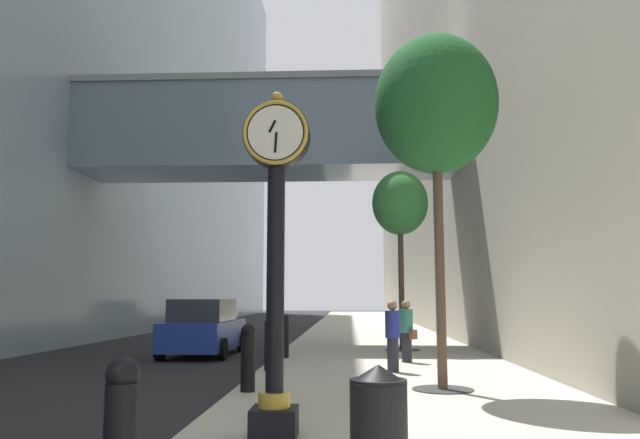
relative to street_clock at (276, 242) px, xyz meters
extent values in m
plane|color=#262628|center=(-1.21, 21.37, -2.47)|extent=(110.00, 110.00, 0.00)
cube|color=beige|center=(1.90, 24.37, -2.40)|extent=(6.22, 80.00, 0.14)
cube|color=#849EB2|center=(-13.74, 24.37, 15.93)|extent=(9.00, 80.00, 36.81)
cube|color=slate|center=(-2.11, 15.13, 5.56)|extent=(14.85, 3.20, 3.17)
cube|color=gray|center=(-2.11, 15.13, 7.27)|extent=(14.85, 3.40, 0.24)
cube|color=black|center=(0.00, 0.01, -2.16)|extent=(0.55, 0.55, 0.35)
cylinder|color=gold|center=(0.00, 0.01, -1.89)|extent=(0.38, 0.38, 0.18)
cylinder|color=black|center=(0.00, 0.01, -0.43)|extent=(0.22, 0.22, 2.74)
cylinder|color=black|center=(0.00, 0.01, 1.35)|extent=(0.84, 0.28, 0.84)
torus|color=gold|center=(0.00, -0.14, 1.35)|extent=(0.82, 0.05, 0.82)
cylinder|color=silver|center=(0.00, -0.14, 1.35)|extent=(0.69, 0.01, 0.69)
cylinder|color=silver|center=(0.00, 0.16, 1.35)|extent=(0.69, 0.01, 0.69)
sphere|color=gold|center=(0.00, 0.01, 1.85)|extent=(0.16, 0.16, 0.16)
cube|color=black|center=(-0.04, -0.15, 1.43)|extent=(0.10, 0.01, 0.16)
cube|color=black|center=(0.01, -0.15, 1.22)|extent=(0.04, 0.01, 0.26)
sphere|color=black|center=(-0.90, -2.58, -1.28)|extent=(0.27, 0.27, 0.27)
cylinder|color=black|center=(-0.90, 3.54, -1.84)|extent=(0.26, 0.26, 0.98)
sphere|color=black|center=(-0.90, 3.54, -1.28)|extent=(0.27, 0.27, 0.27)
cylinder|color=black|center=(-0.90, 6.59, -1.84)|extent=(0.26, 0.26, 0.98)
sphere|color=black|center=(-0.90, 6.59, -1.28)|extent=(0.27, 0.27, 0.27)
cylinder|color=black|center=(-0.90, 9.65, -1.84)|extent=(0.26, 0.26, 0.98)
sphere|color=black|center=(-0.90, 9.65, -1.28)|extent=(0.27, 0.27, 0.27)
cylinder|color=#333335|center=(2.58, 3.90, -2.32)|extent=(1.10, 1.10, 0.02)
cylinder|color=brown|center=(2.58, 3.90, -0.11)|extent=(0.18, 0.18, 4.45)
ellipsoid|color=#23602D|center=(2.58, 3.90, 2.99)|extent=(2.33, 2.33, 2.68)
cylinder|color=#333335|center=(2.58, 12.25, -2.32)|extent=(1.10, 1.10, 0.02)
cylinder|color=#4C3D2D|center=(2.58, 12.25, -0.32)|extent=(0.18, 0.18, 4.03)
ellipsoid|color=#387F3D|center=(2.58, 12.25, 2.38)|extent=(1.81, 1.81, 2.08)
cylinder|color=black|center=(1.16, -1.78, -1.87)|extent=(0.52, 0.52, 0.92)
cone|color=black|center=(1.16, -1.78, -1.36)|extent=(0.53, 0.53, 0.16)
cylinder|color=#23232D|center=(2.38, 8.63, -1.96)|extent=(0.37, 0.37, 0.75)
cylinder|color=#337560|center=(2.38, 8.63, -1.28)|extent=(0.48, 0.48, 0.61)
sphere|color=#9E7556|center=(2.38, 8.63, -0.86)|extent=(0.23, 0.23, 0.23)
cube|color=brown|center=(2.54, 8.47, -1.62)|extent=(0.23, 0.23, 0.24)
cylinder|color=#23232D|center=(1.88, 6.54, -1.96)|extent=(0.37, 0.37, 0.75)
cylinder|color=navy|center=(1.88, 6.54, -1.28)|extent=(0.48, 0.48, 0.61)
sphere|color=#9E7556|center=(1.88, 6.54, -0.86)|extent=(0.23, 0.23, 0.23)
cube|color=#B7BABF|center=(-6.47, 26.34, -1.85)|extent=(1.85, 4.20, 0.80)
cube|color=#282D38|center=(-6.47, 26.13, -1.14)|extent=(1.60, 2.37, 0.66)
cylinder|color=black|center=(-7.38, 27.74, -2.15)|extent=(0.23, 0.64, 0.64)
cylinder|color=black|center=(-5.63, 27.77, -2.15)|extent=(0.23, 0.64, 0.64)
cylinder|color=black|center=(-7.32, 24.90, -2.15)|extent=(0.23, 0.64, 0.64)
cylinder|color=black|center=(-5.56, 24.94, -2.15)|extent=(0.23, 0.64, 0.64)
cube|color=navy|center=(-3.62, 11.60, -1.83)|extent=(1.89, 4.26, 0.85)
cube|color=#282D38|center=(-3.63, 11.39, -1.08)|extent=(1.64, 2.40, 0.69)
cylinder|color=black|center=(-4.50, 13.06, -2.15)|extent=(0.23, 0.64, 0.64)
cylinder|color=black|center=(-2.69, 13.02, -2.15)|extent=(0.23, 0.64, 0.64)
cylinder|color=black|center=(-4.55, 10.18, -2.15)|extent=(0.23, 0.64, 0.64)
cylinder|color=black|center=(-2.74, 10.15, -2.15)|extent=(0.23, 0.64, 0.64)
camera|label=1|loc=(0.90, -7.45, -0.68)|focal=34.16mm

